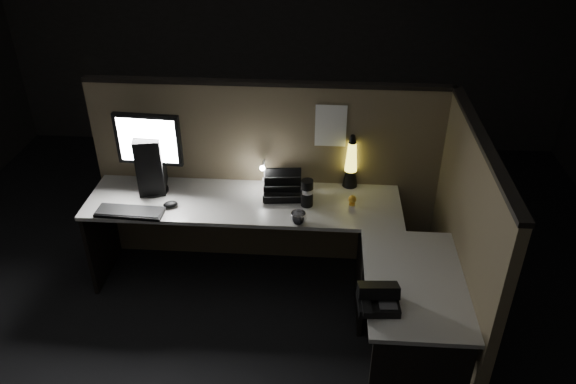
# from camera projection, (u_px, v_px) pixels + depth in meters

# --- Properties ---
(floor) EXTENTS (6.00, 6.00, 0.00)m
(floor) POSITION_uv_depth(u_px,v_px,m) (257.00, 334.00, 3.97)
(floor) COLOR black
(floor) RESTS_ON ground
(room_shell) EXTENTS (6.00, 6.00, 6.00)m
(room_shell) POSITION_uv_depth(u_px,v_px,m) (249.00, 125.00, 3.12)
(room_shell) COLOR silver
(room_shell) RESTS_ON ground
(partition_back) EXTENTS (2.66, 0.06, 1.50)m
(partition_back) POSITION_uv_depth(u_px,v_px,m) (268.00, 177.00, 4.37)
(partition_back) COLOR brown
(partition_back) RESTS_ON ground
(partition_right) EXTENTS (0.06, 1.66, 1.50)m
(partition_right) POSITION_uv_depth(u_px,v_px,m) (462.00, 249.00, 3.58)
(partition_right) COLOR brown
(partition_right) RESTS_ON ground
(desk) EXTENTS (2.60, 1.60, 0.73)m
(desk) POSITION_uv_depth(u_px,v_px,m) (285.00, 248.00, 3.87)
(desk) COLOR #A5A29C
(desk) RESTS_ON ground
(pc_tower) EXTENTS (0.27, 0.45, 0.44)m
(pc_tower) POSITION_uv_depth(u_px,v_px,m) (151.00, 157.00, 4.21)
(pc_tower) COLOR black
(pc_tower) RESTS_ON desk
(monitor) EXTENTS (0.48, 0.21, 0.62)m
(monitor) POSITION_uv_depth(u_px,v_px,m) (149.00, 146.00, 4.04)
(monitor) COLOR black
(monitor) RESTS_ON desk
(keyboard) EXTENTS (0.48, 0.18, 0.02)m
(keyboard) POSITION_uv_depth(u_px,v_px,m) (130.00, 212.00, 3.96)
(keyboard) COLOR black
(keyboard) RESTS_ON desk
(mouse) EXTENTS (0.12, 0.10, 0.04)m
(mouse) POSITION_uv_depth(u_px,v_px,m) (171.00, 204.00, 4.03)
(mouse) COLOR black
(mouse) RESTS_ON desk
(clip_lamp) EXTENTS (0.04, 0.16, 0.21)m
(clip_lamp) POSITION_uv_depth(u_px,v_px,m) (263.00, 172.00, 4.22)
(clip_lamp) COLOR white
(clip_lamp) RESTS_ON desk
(organizer) EXTENTS (0.29, 0.26, 0.21)m
(organizer) POSITION_uv_depth(u_px,v_px,m) (282.00, 189.00, 4.16)
(organizer) COLOR black
(organizer) RESTS_ON desk
(lava_lamp) EXTENTS (0.11, 0.11, 0.43)m
(lava_lamp) POSITION_uv_depth(u_px,v_px,m) (351.00, 165.00, 4.20)
(lava_lamp) COLOR black
(lava_lamp) RESTS_ON desk
(travel_mug) EXTENTS (0.09, 0.09, 0.21)m
(travel_mug) POSITION_uv_depth(u_px,v_px,m) (307.00, 193.00, 4.00)
(travel_mug) COLOR black
(travel_mug) RESTS_ON desk
(steel_mug) EXTENTS (0.14, 0.14, 0.09)m
(steel_mug) POSITION_uv_depth(u_px,v_px,m) (298.00, 218.00, 3.84)
(steel_mug) COLOR silver
(steel_mug) RESTS_ON desk
(figurine) EXTENTS (0.06, 0.06, 0.06)m
(figurine) POSITION_uv_depth(u_px,v_px,m) (352.00, 199.00, 4.03)
(figurine) COLOR yellow
(figurine) RESTS_ON desk
(pinned_paper) EXTENTS (0.23, 0.00, 0.33)m
(pinned_paper) POSITION_uv_depth(u_px,v_px,m) (331.00, 126.00, 4.07)
(pinned_paper) COLOR white
(pinned_paper) RESTS_ON partition_back
(desk_phone) EXTENTS (0.24, 0.25, 0.14)m
(desk_phone) POSITION_uv_depth(u_px,v_px,m) (377.00, 298.00, 3.15)
(desk_phone) COLOR black
(desk_phone) RESTS_ON desk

